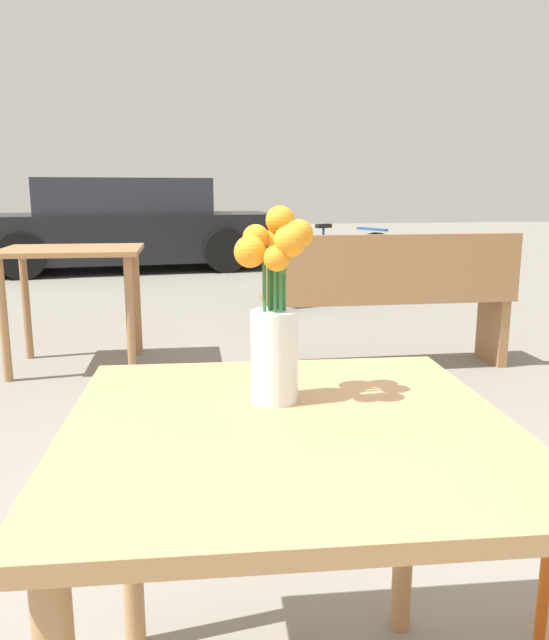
{
  "coord_description": "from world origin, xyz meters",
  "views": [
    {
      "loc": [
        -0.19,
        -1.02,
        1.1
      ],
      "look_at": [
        -0.01,
        0.11,
        0.86
      ],
      "focal_mm": 35.0,
      "sensor_mm": 36.0,
      "label": 1
    }
  ],
  "objects_px": {
    "flower_vase": "(274,319)",
    "table_back": "(73,269)",
    "table_front": "(289,477)",
    "bicycle": "(337,267)",
    "parked_car": "(125,227)",
    "bench_near": "(390,297)"
  },
  "relations": [
    {
      "from": "bicycle",
      "to": "parked_car",
      "type": "xyz_separation_m",
      "value": [
        -2.28,
        3.12,
        0.25
      ]
    },
    {
      "from": "bench_near",
      "to": "bicycle",
      "type": "height_order",
      "value": "bench_near"
    },
    {
      "from": "table_front",
      "to": "bench_near",
      "type": "bearing_deg",
      "value": 66.7
    },
    {
      "from": "flower_vase",
      "to": "bicycle",
      "type": "height_order",
      "value": "flower_vase"
    },
    {
      "from": "table_front",
      "to": "bicycle",
      "type": "relative_size",
      "value": 0.55
    },
    {
      "from": "table_front",
      "to": "parked_car",
      "type": "relative_size",
      "value": 0.19
    },
    {
      "from": "flower_vase",
      "to": "table_back",
      "type": "height_order",
      "value": "flower_vase"
    },
    {
      "from": "table_front",
      "to": "bicycle",
      "type": "distance_m",
      "value": 5.2
    },
    {
      "from": "table_front",
      "to": "bicycle",
      "type": "bearing_deg",
      "value": 74.11
    },
    {
      "from": "bench_near",
      "to": "table_back",
      "type": "height_order",
      "value": "bench_near"
    },
    {
      "from": "flower_vase",
      "to": "bicycle",
      "type": "bearing_deg",
      "value": 73.66
    },
    {
      "from": "table_front",
      "to": "flower_vase",
      "type": "bearing_deg",
      "value": 94.4
    },
    {
      "from": "table_front",
      "to": "table_back",
      "type": "xyz_separation_m",
      "value": [
        -0.81,
        2.97,
        0.03
      ]
    },
    {
      "from": "table_front",
      "to": "bench_near",
      "type": "height_order",
      "value": "bench_near"
    },
    {
      "from": "bench_near",
      "to": "table_back",
      "type": "distance_m",
      "value": 1.98
    },
    {
      "from": "flower_vase",
      "to": "bench_near",
      "type": "bearing_deg",
      "value": 65.58
    },
    {
      "from": "flower_vase",
      "to": "bench_near",
      "type": "xyz_separation_m",
      "value": [
        1.13,
        2.49,
        -0.41
      ]
    },
    {
      "from": "bench_near",
      "to": "table_back",
      "type": "xyz_separation_m",
      "value": [
        -1.94,
        0.36,
        0.17
      ]
    },
    {
      "from": "table_back",
      "to": "table_front",
      "type": "bearing_deg",
      "value": -74.71
    },
    {
      "from": "bicycle",
      "to": "bench_near",
      "type": "bearing_deg",
      "value": -97.15
    },
    {
      "from": "table_front",
      "to": "parked_car",
      "type": "bearing_deg",
      "value": 96.05
    },
    {
      "from": "bicycle",
      "to": "parked_car",
      "type": "relative_size",
      "value": 0.36
    }
  ]
}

